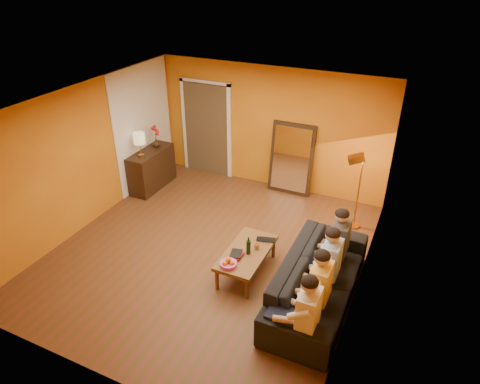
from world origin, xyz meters
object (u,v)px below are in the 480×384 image
at_px(mirror_frame, 291,159).
at_px(coffee_table, 247,261).
at_px(tumbler, 257,246).
at_px(laptop, 266,241).
at_px(sideboard, 152,169).
at_px(wine_bottle, 248,245).
at_px(person_far_left, 308,316).
at_px(table_lamp, 140,145).
at_px(floor_lamp, 358,193).
at_px(person_mid_right, 330,264).
at_px(sofa, 318,279).
at_px(person_mid_left, 320,288).
at_px(dog, 326,262).
at_px(person_far_right, 339,244).
at_px(vase, 156,143).

bearing_deg(mirror_frame, coffee_table, -84.85).
relative_size(tumbler, laptop, 0.30).
bearing_deg(sideboard, wine_bottle, -30.67).
bearing_deg(person_far_left, table_lamp, 149.20).
height_order(mirror_frame, floor_lamp, mirror_frame).
distance_m(coffee_table, wine_bottle, 0.37).
bearing_deg(person_mid_right, sofa, -142.43).
relative_size(mirror_frame, person_mid_left, 1.25).
xyz_separation_m(mirror_frame, person_mid_left, (1.58, -3.43, -0.15)).
xyz_separation_m(mirror_frame, dog, (1.45, -2.54, -0.41)).
distance_m(person_mid_left, wine_bottle, 1.37).
bearing_deg(laptop, tumbler, -119.32).
height_order(floor_lamp, person_mid_right, floor_lamp).
xyz_separation_m(mirror_frame, person_far_right, (1.58, -2.33, -0.15)).
xyz_separation_m(person_far_left, person_far_right, (0.00, 1.65, 0.00)).
xyz_separation_m(coffee_table, laptop, (0.18, 0.35, 0.22)).
height_order(table_lamp, person_far_right, table_lamp).
bearing_deg(floor_lamp, tumbler, -133.95).
height_order(sideboard, person_far_left, person_far_left).
distance_m(sofa, tumbler, 1.10).
relative_size(sideboard, person_far_left, 0.97).
distance_m(coffee_table, laptop, 0.45).
xyz_separation_m(table_lamp, wine_bottle, (3.10, -1.54, -0.53)).
distance_m(person_mid_left, person_mid_right, 0.55).
xyz_separation_m(sideboard, table_lamp, (0.00, -0.30, 0.68)).
bearing_deg(coffee_table, floor_lamp, 57.73).
bearing_deg(wine_bottle, mirror_frame, 96.04).
distance_m(person_mid_right, person_far_right, 0.55).
xyz_separation_m(table_lamp, dog, (4.24, -1.16, -0.75)).
distance_m(wine_bottle, vase, 3.75).
height_order(table_lamp, vase, table_lamp).
xyz_separation_m(table_lamp, laptop, (3.23, -1.14, -0.67)).
bearing_deg(sofa, tumbler, 77.53).
distance_m(table_lamp, coffee_table, 3.51).
bearing_deg(person_far_right, coffee_table, -158.03).
bearing_deg(person_mid_right, wine_bottle, -178.51).
relative_size(sideboard, floor_lamp, 0.82).
bearing_deg(laptop, dog, -15.76).
distance_m(floor_lamp, person_far_left, 3.18).
xyz_separation_m(sofa, vase, (-4.24, 2.15, 0.58)).
bearing_deg(floor_lamp, laptop, -135.85).
xyz_separation_m(sofa, wine_bottle, (-1.14, 0.07, 0.21)).
bearing_deg(floor_lamp, sideboard, 170.76).
height_order(person_mid_right, tumbler, person_mid_right).
bearing_deg(laptop, sofa, -39.48).
distance_m(mirror_frame, floor_lamp, 1.75).
bearing_deg(laptop, sideboard, 141.30).
distance_m(mirror_frame, sofa, 3.34).
distance_m(table_lamp, person_far_left, 5.11).
distance_m(person_mid_right, tumbler, 1.22).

